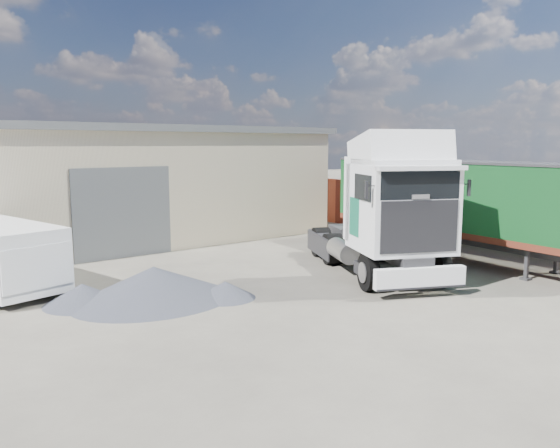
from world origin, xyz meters
TOP-DOWN VIEW (x-y plane):
  - ground at (0.00, 0.00)m, footprint 120.00×120.00m
  - brick_boundary_wall at (11.50, 6.00)m, footprint 0.35×26.00m
  - tractor_unit at (3.63, 1.24)m, footprint 5.61×7.69m
  - box_trailer at (8.35, 1.92)m, footprint 3.50×11.78m
  - panel_van at (-6.95, 7.36)m, footprint 3.14×5.47m
  - gravel_heap at (-3.77, 3.69)m, footprint 5.60×4.96m

SIDE VIEW (x-z plane):
  - ground at x=0.00m, z-range 0.00..0.00m
  - gravel_heap at x=-3.77m, z-range -0.04..0.96m
  - panel_van at x=-6.95m, z-range 0.04..2.14m
  - brick_boundary_wall at x=11.50m, z-range 0.00..2.50m
  - tractor_unit at x=3.63m, z-range -0.39..4.54m
  - box_trailer at x=8.35m, z-range 0.42..4.28m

